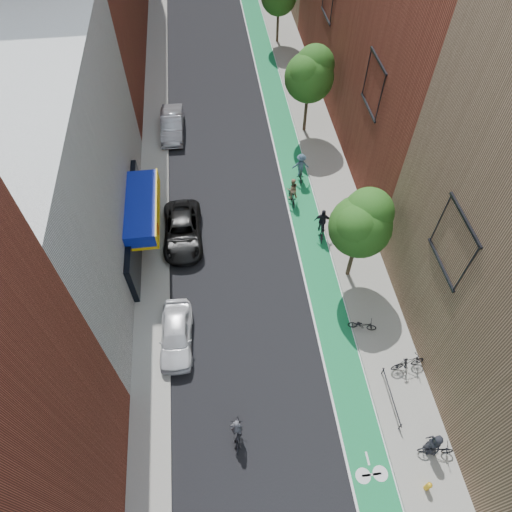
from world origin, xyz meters
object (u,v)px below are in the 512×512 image
object	(u,v)px
parked_car_silver	(172,125)
cyclist_lane_mid	(322,226)
cyclist_lane_far	(301,168)
cyclist_lead	(237,433)
parked_car_white	(176,335)
fire_hydrant	(428,486)
cyclist_lane_near	(292,193)
parked_car_black	(183,231)
pedestrian	(434,444)

from	to	relation	value
parked_car_silver	cyclist_lane_mid	distance (m)	14.96
cyclist_lane_mid	parked_car_silver	bearing A→B (deg)	-38.39
parked_car_silver	cyclist_lane_far	bearing A→B (deg)	-34.05
cyclist_lead	cyclist_lane_mid	world-z (taller)	cyclist_lane_mid
parked_car_white	fire_hydrant	xyz separation A→B (m)	(10.79, -8.66, -0.20)
fire_hydrant	cyclist_lead	bearing A→B (deg)	158.02
cyclist_lane_near	fire_hydrant	distance (m)	18.57
parked_car_black	cyclist_lead	distance (m)	12.88
parked_car_black	parked_car_white	bearing A→B (deg)	-93.53
parked_car_silver	cyclist_lane_near	distance (m)	11.67
parked_car_white	parked_car_black	size ratio (longest dim) A/B	0.83
parked_car_black	parked_car_silver	size ratio (longest dim) A/B	1.10
parked_car_black	fire_hydrant	size ratio (longest dim) A/B	7.26
parked_car_black	cyclist_lane_mid	xyz separation A→B (m)	(8.78, -0.75, 0.08)
cyclist_lead	cyclist_lane_far	distance (m)	18.33
parked_car_white	cyclist_lane_far	size ratio (longest dim) A/B	1.99
parked_car_white	pedestrian	size ratio (longest dim) A/B	2.54
parked_car_black	parked_car_silver	distance (m)	10.98
parked_car_black	cyclist_lane_far	xyz separation A→B (m)	(8.37, 4.58, 0.27)
cyclist_lane_near	cyclist_lane_mid	size ratio (longest dim) A/B	0.92
cyclist_lead	pedestrian	world-z (taller)	cyclist_lead
parked_car_white	parked_car_black	distance (m)	7.30
cyclist_lane_mid	cyclist_lane_far	bearing A→B (deg)	-72.42
parked_car_silver	pedestrian	bearing A→B (deg)	-63.95
cyclist_lane_far	pedestrian	world-z (taller)	cyclist_lane_far
parked_car_black	fire_hydrant	xyz separation A→B (m)	(10.27, -15.94, -0.18)
cyclist_lead	cyclist_lane_far	size ratio (longest dim) A/B	0.91
cyclist_lead	cyclist_lane_near	bearing A→B (deg)	-103.05
parked_car_silver	fire_hydrant	xyz separation A→B (m)	(10.79, -26.91, -0.24)
parked_car_black	fire_hydrant	world-z (taller)	parked_car_black
parked_car_black	cyclist_lead	bearing A→B (deg)	-79.57
parked_car_silver	cyclist_lead	bearing A→B (deg)	-81.75
cyclist_lead	cyclist_lane_mid	xyz separation A→B (m)	(6.57, 11.94, 0.15)
parked_car_silver	fire_hydrant	size ratio (longest dim) A/B	6.62
parked_car_silver	parked_car_white	bearing A→B (deg)	-88.32
cyclist_lane_mid	cyclist_lane_far	distance (m)	5.34
cyclist_lead	cyclist_lane_far	world-z (taller)	cyclist_lane_far
parked_car_white	cyclist_lane_mid	xyz separation A→B (m)	(9.30, 6.53, 0.07)
parked_car_black	cyclist_lane_far	world-z (taller)	cyclist_lane_far
parked_car_white	parked_car_black	xyz separation A→B (m)	(0.52, 7.28, -0.01)
parked_car_white	cyclist_lead	size ratio (longest dim) A/B	2.17
cyclist_lead	fire_hydrant	xyz separation A→B (m)	(8.06, -3.25, -0.12)
parked_car_silver	pedestrian	world-z (taller)	pedestrian
parked_car_black	cyclist_lane_far	bearing A→B (deg)	29.24
cyclist_lead	cyclist_lane_mid	bearing A→B (deg)	-112.92
cyclist_lane_near	cyclist_lane_mid	world-z (taller)	cyclist_lane_mid
pedestrian	fire_hydrant	size ratio (longest dim) A/B	2.37
cyclist_lead	pedestrian	bearing A→B (deg)	174.98
parked_car_white	fire_hydrant	distance (m)	13.83
parked_car_white	cyclist_lane_far	xyz separation A→B (m)	(8.89, 11.86, 0.26)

